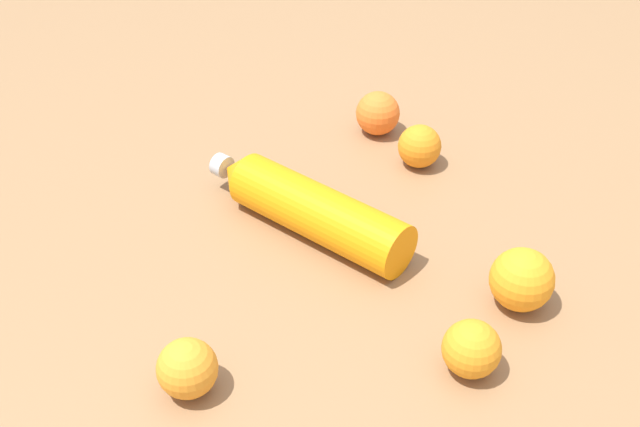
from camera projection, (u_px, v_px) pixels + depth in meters
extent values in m
plane|color=olive|center=(309.00, 249.00, 1.06)|extent=(2.40, 2.40, 0.00)
cylinder|color=orange|center=(320.00, 213.00, 1.06)|extent=(0.19, 0.26, 0.07)
cone|color=orange|center=(237.00, 173.00, 1.13)|extent=(0.08, 0.07, 0.07)
cylinder|color=#B2B7BF|center=(222.00, 166.00, 1.15)|extent=(0.04, 0.03, 0.03)
sphere|color=orange|center=(420.00, 146.00, 1.19)|extent=(0.06, 0.06, 0.06)
sphere|color=orange|center=(522.00, 280.00, 0.95)|extent=(0.08, 0.08, 0.08)
sphere|color=orange|center=(187.00, 368.00, 0.85)|extent=(0.07, 0.07, 0.07)
sphere|color=orange|center=(472.00, 349.00, 0.87)|extent=(0.07, 0.07, 0.07)
sphere|color=orange|center=(378.00, 113.00, 1.27)|extent=(0.07, 0.07, 0.07)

